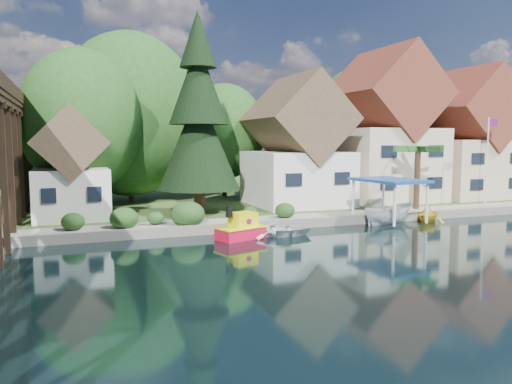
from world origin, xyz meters
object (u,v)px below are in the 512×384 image
tugboat (241,229)px  house_center (384,135)px  conifer (199,117)px  boat_white_a (278,228)px  boat_canopy (388,205)px  boat_yellow (428,212)px  house_right (465,142)px  flagpole (489,151)px  shed (71,171)px  palm_tree (418,151)px  house_left (297,150)px

tugboat → house_center: bearing=31.5°
conifer → boat_white_a: size_ratio=3.40×
boat_canopy → boat_yellow: bearing=-0.9°
house_right → boat_yellow: bearing=-142.1°
house_right → flagpole: size_ratio=1.69×
shed → palm_tree: bearing=-10.4°
house_left → house_right: house_right is taller
house_center → house_right: house_center is taller
house_center → tugboat: size_ratio=4.21×
tugboat → boat_yellow: tugboat is taller
conifer → tugboat: (0.60, -7.96, -7.02)m
house_center → boat_white_a: size_ratio=3.18×
tugboat → boat_white_a: tugboat is taller
house_center → boat_canopy: 12.17m
house_center → house_right: (9.00, -0.50, -0.64)m
conifer → tugboat: conifer is taller
house_left → boat_canopy: size_ratio=2.04×
house_center → shed: house_center is taller
palm_tree → house_right: bearing=30.8°
tugboat → palm_tree: bearing=14.0°
house_left → boat_canopy: (3.08, -8.87, -3.74)m
boat_canopy → palm_tree: bearing=30.6°
shed → house_right: bearing=2.4°
tugboat → boat_canopy: 11.60m
palm_tree → tugboat: palm_tree is taller
boat_yellow → shed: bearing=49.1°
conifer → palm_tree: bearing=-13.5°
boat_white_a → boat_yellow: boat_yellow is taller
flagpole → boat_canopy: size_ratio=1.37×
shed → palm_tree: (25.57, -4.70, 1.32)m
house_left → boat_white_a: house_left is taller
house_center → conifer: size_ratio=0.93×
house_left → shed: size_ratio=1.40×
palm_tree → conifer: bearing=166.5°
house_center → boat_yellow: (-2.47, -9.42, -5.71)m
conifer → flagpole: size_ratio=2.01×
house_right → conifer: (-27.03, -2.22, 1.88)m
palm_tree → shed: bearing=169.6°
shed → flagpole: shed is taller
boat_canopy → conifer: bearing=151.2°
boat_yellow → house_right: bearing=-76.2°
house_right → house_center: bearing=176.8°
shed → boat_white_a: (12.12, -8.40, -3.37)m
palm_tree → house_left: bearing=140.7°
tugboat → boat_yellow: 15.01m
house_center → house_right: bearing=-3.2°
house_left → house_center: house_center is taller
palm_tree → boat_white_a: bearing=-164.6°
house_right → palm_tree: bearing=-149.2°
palm_tree → boat_canopy: palm_tree is taller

